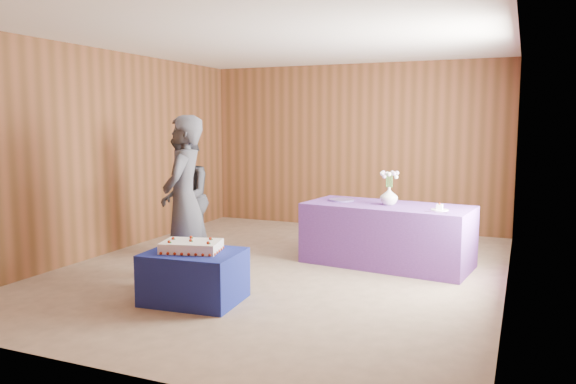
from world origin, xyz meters
The scene contains 13 objects.
ground centered at (0.00, 0.00, 0.00)m, with size 6.00×6.00×0.00m, color gray.
room_shell centered at (0.00, 0.00, 1.80)m, with size 5.04×6.04×2.72m.
cake_table centered at (-0.32, -1.42, 0.25)m, with size 0.90×0.70×0.50m, color navy.
serving_table centered at (1.10, 0.73, 0.38)m, with size 2.00×0.90×0.75m, color #6A3696.
sheet_cake centered at (-0.34, -1.42, 0.55)m, with size 0.65×0.52×0.13m.
vase centered at (1.12, 0.71, 0.86)m, with size 0.21×0.21×0.22m, color silver.
flower_spray centered at (1.12, 0.71, 1.12)m, with size 0.23×0.23×0.18m.
platter centered at (0.48, 0.84, 0.76)m, with size 0.32×0.32×0.02m, color #664D9A.
plate centered at (1.75, 0.52, 0.76)m, with size 0.20×0.20×0.01m, color white.
cake_slice centered at (1.75, 0.52, 0.79)m, with size 0.07×0.06×0.08m.
knife centered at (1.73, 0.35, 0.75)m, with size 0.26×0.02×0.00m, color silver.
guest_left centered at (-0.76, -0.90, 0.91)m, with size 0.67×0.44×1.83m, color #3D3F48.
guest_right centered at (-1.33, -0.02, 0.80)m, with size 0.78×0.61×1.60m, color #2E2F37.
Camera 1 is at (2.62, -5.99, 1.75)m, focal length 35.00 mm.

